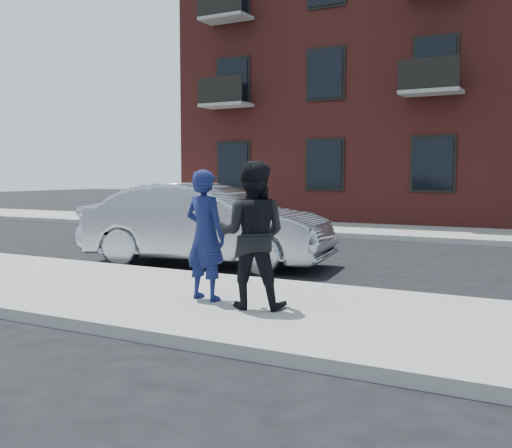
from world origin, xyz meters
The scene contains 8 objects.
ground centered at (0.00, 0.00, 0.00)m, with size 100.00×100.00×0.00m, color black.
near_sidewalk centered at (0.00, -0.25, 0.07)m, with size 50.00×3.50×0.15m, color gray.
near_curb centered at (0.00, 1.55, 0.07)m, with size 50.00×0.10×0.15m, color #999691.
far_sidewalk centered at (0.00, 11.25, 0.07)m, with size 50.00×3.50×0.15m, color gray.
far_curb centered at (0.00, 9.45, 0.07)m, with size 50.00×0.10×0.15m, color #999691.
silver_sedan centered at (-2.28, 3.09, 0.84)m, with size 1.78×5.09×1.68m, color #999BA3.
man_hoodie centered at (-0.06, -0.32, 1.04)m, with size 0.70×0.55×1.78m.
man_peacoat centered at (0.73, -0.43, 1.09)m, with size 1.07×0.93×1.88m.
Camera 1 is at (4.40, -7.09, 1.86)m, focal length 42.00 mm.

